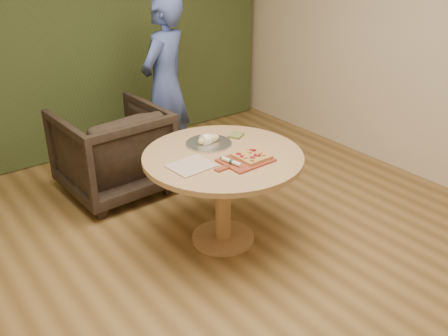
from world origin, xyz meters
TOP-DOWN VIEW (x-y plane):
  - room_shell at (0.00, 0.00)m, footprint 5.04×6.04m
  - curtain at (0.00, 2.90)m, footprint 4.80×0.14m
  - pedestal_table at (0.25, 0.57)m, footprint 1.20×1.20m
  - pizza_paddle at (0.30, 0.38)m, footprint 0.45×0.29m
  - flatbread_pizza at (0.36, 0.38)m, footprint 0.23×0.23m
  - cutlery_roll at (0.18, 0.38)m, footprint 0.06×0.20m
  - newspaper at (-0.05, 0.54)m, footprint 0.32×0.27m
  - serving_tray at (0.27, 0.79)m, footprint 0.36×0.36m
  - bread_roll at (0.26, 0.79)m, footprint 0.19×0.09m
  - green_packet at (0.54, 0.79)m, footprint 0.15×0.15m
  - armchair at (-0.08, 1.83)m, footprint 0.92×0.86m
  - person_standing at (0.63, 2.03)m, footprint 0.75×0.66m

SIDE VIEW (x-z plane):
  - armchair at x=-0.08m, z-range 0.00..0.91m
  - pedestal_table at x=0.25m, z-range 0.23..0.98m
  - newspaper at x=-0.05m, z-range 0.75..0.76m
  - serving_tray at x=0.27m, z-range 0.75..0.77m
  - pizza_paddle at x=0.30m, z-range 0.75..0.77m
  - green_packet at x=0.54m, z-range 0.75..0.77m
  - flatbread_pizza at x=0.36m, z-range 0.76..0.80m
  - cutlery_roll at x=0.18m, z-range 0.76..0.80m
  - bread_roll at x=0.26m, z-range 0.75..0.84m
  - person_standing at x=0.63m, z-range 0.00..1.73m
  - room_shell at x=0.00m, z-range -0.02..2.82m
  - curtain at x=0.00m, z-range 0.01..2.79m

